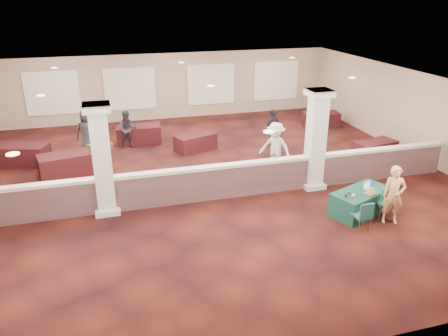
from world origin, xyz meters
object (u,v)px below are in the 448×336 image
object	(u,v)px
conf_chair_side	(364,214)
attendee_c	(273,128)
far_table_front_right	(375,149)
far_table_back_right	(321,119)
near_table	(361,202)
far_table_back_left	(23,155)
far_table_front_left	(67,164)
attendee_b	(275,148)
attendee_a	(128,130)
attendee_d	(88,133)
far_table_front_center	(195,142)
conf_chair_main	(387,201)
woman	(394,195)
far_table_back_center	(139,134)

from	to	relation	value
conf_chair_side	attendee_c	size ratio (longest dim) A/B	0.56
far_table_front_right	far_table_back_right	world-z (taller)	far_table_back_right
near_table	far_table_back_left	world-z (taller)	far_table_back_left
near_table	far_table_front_left	world-z (taller)	far_table_front_left
far_table_back_left	attendee_b	world-z (taller)	attendee_b
attendee_a	attendee_d	world-z (taller)	attendee_d
far_table_back_left	far_table_back_right	world-z (taller)	far_table_back_left
far_table_front_left	far_table_back_right	bearing A→B (deg)	14.60
far_table_back_left	attendee_a	world-z (taller)	attendee_a
attendee_c	far_table_back_right	bearing A→B (deg)	-1.80
near_table	far_table_front_center	bearing A→B (deg)	95.91
conf_chair_main	conf_chair_side	size ratio (longest dim) A/B	1.13
conf_chair_side	woman	distance (m)	1.07
far_table_front_left	attendee_d	world-z (taller)	attendee_d
woman	attendee_c	size ratio (longest dim) A/B	1.09
attendee_d	far_table_front_right	bearing A→B (deg)	169.19
attendee_c	attendee_d	bearing A→B (deg)	140.93
far_table_back_left	attendee_a	size ratio (longest dim) A/B	1.18
conf_chair_side	attendee_b	xyz separation A→B (m)	(-0.73, 4.45, 0.41)
far_table_back_left	attendee_c	xyz separation A→B (m)	(9.61, -0.51, 0.39)
far_table_front_center	attendee_b	xyz separation A→B (m)	(2.18, -3.00, 0.58)
conf_chair_side	far_table_back_right	size ratio (longest dim) A/B	0.51
far_table_back_left	attendee_c	size ratio (longest dim) A/B	1.19
far_table_back_right	attendee_c	distance (m)	3.80
conf_chair_main	far_table_front_right	world-z (taller)	conf_chair_main
far_table_front_left	attendee_d	xyz separation A→B (m)	(0.72, 1.74, 0.55)
far_table_back_left	far_table_back_right	size ratio (longest dim) A/B	1.09
far_table_front_right	attendee_c	xyz separation A→B (m)	(-3.23, 2.42, 0.43)
far_table_front_center	far_table_back_right	xyz separation A→B (m)	(6.41, 1.68, 0.01)
far_table_back_center	attendee_b	size ratio (longest dim) A/B	1.01
attendee_d	woman	bearing A→B (deg)	142.07
far_table_front_center	far_table_back_left	xyz separation A→B (m)	(-6.43, 0.24, 0.04)
attendee_a	attendee_d	size ratio (longest dim) A/B	0.83
attendee_a	woman	bearing A→B (deg)	-53.64
attendee_b	attendee_c	distance (m)	2.90
conf_chair_main	far_table_front_right	bearing A→B (deg)	75.54
far_table_back_right	attendee_a	bearing A→B (deg)	-175.66
woman	far_table_back_right	bearing A→B (deg)	95.80
far_table_back_center	attendee_c	distance (m)	5.59
conf_chair_side	woman	size ratio (longest dim) A/B	0.51
attendee_b	far_table_front_left	bearing A→B (deg)	-147.28
near_table	attendee_c	bearing A→B (deg)	70.44
far_table_back_center	attendee_c	size ratio (longest dim) A/B	1.20
woman	far_table_front_center	size ratio (longest dim) A/B	1.02
attendee_a	conf_chair_main	bearing A→B (deg)	-53.08
far_table_front_left	woman	bearing A→B (deg)	-34.51
far_table_front_center	far_table_back_right	bearing A→B (deg)	14.68
near_table	woman	size ratio (longest dim) A/B	1.09
conf_chair_main	woman	bearing A→B (deg)	-67.19
attendee_d	conf_chair_main	bearing A→B (deg)	142.71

